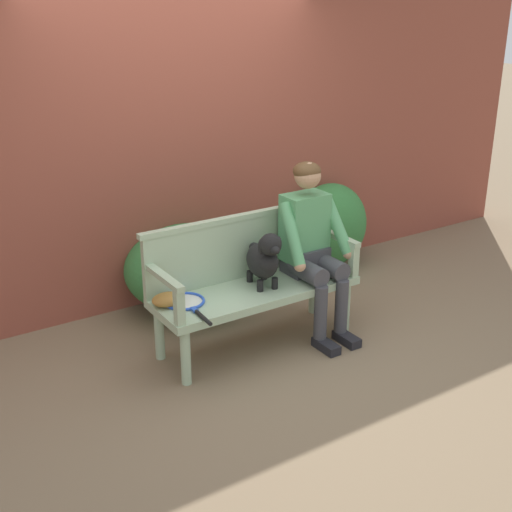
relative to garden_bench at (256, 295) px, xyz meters
name	(u,v)px	position (x,y,z in m)	size (l,w,h in m)	color
ground_plane	(256,344)	(0.00, 0.00, -0.41)	(40.00, 40.00, 0.00)	#7A664C
brick_garden_fence	(172,134)	(0.00, 1.28, 0.99)	(8.00, 0.30, 2.79)	brown
hedge_bush_far_left	(329,226)	(1.46, 0.95, 0.00)	(0.79, 0.60, 0.83)	#337538
hedge_bush_mid_right	(188,267)	(-0.11, 0.89, -0.06)	(1.08, 0.97, 0.71)	#337538
garden_bench	(256,295)	(0.00, 0.00, 0.00)	(1.56, 0.53, 0.47)	#9EB793
bench_backrest	(239,246)	(0.00, 0.24, 0.32)	(1.60, 0.06, 0.50)	#9EB793
bench_armrest_left_end	(169,289)	(-0.74, -0.09, 0.27)	(0.06, 0.53, 0.28)	#9EB793
bench_armrest_right_end	(343,246)	(0.74, -0.09, 0.27)	(0.06, 0.53, 0.28)	#9EB793
person_seated	(311,242)	(0.49, -0.02, 0.33)	(0.56, 0.67, 1.34)	black
dog_on_bench	(264,259)	(0.06, -0.02, 0.29)	(0.27, 0.45, 0.45)	black
tennis_racket	(186,303)	(-0.56, 0.03, 0.07)	(0.31, 0.57, 0.03)	blue
baseball_glove	(167,299)	(-0.68, 0.08, 0.11)	(0.22, 0.17, 0.09)	#9E6B2D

